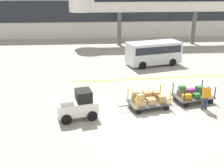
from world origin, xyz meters
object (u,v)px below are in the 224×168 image
baggage_cart_lead (148,100)px  shuttle_van (154,52)px  baggage_tug (78,105)px  baggage_cart_middle (191,94)px  baggage_handler (206,96)px

baggage_cart_lead → shuttle_van: 9.38m
baggage_tug → baggage_cart_middle: 7.09m
baggage_tug → shuttle_van: (6.47, 9.89, 0.48)m
baggage_cart_lead → baggage_handler: baggage_handler is taller
baggage_cart_middle → shuttle_van: shuttle_van is taller
baggage_tug → baggage_cart_lead: size_ratio=0.74×
baggage_cart_lead → shuttle_van: size_ratio=0.60×
shuttle_van → baggage_tug: bearing=-123.2°
baggage_cart_middle → baggage_handler: bearing=-74.7°
baggage_tug → shuttle_van: shuttle_van is taller
baggage_cart_middle → baggage_handler: baggage_handler is taller
baggage_cart_lead → shuttle_van: bearing=74.8°
shuttle_van → baggage_handler: bearing=-85.4°
baggage_cart_lead → baggage_cart_middle: 2.97m
baggage_handler → shuttle_van: size_ratio=0.31×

